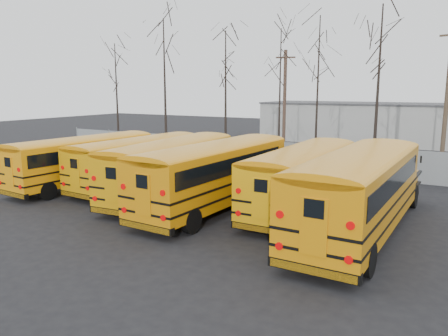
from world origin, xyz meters
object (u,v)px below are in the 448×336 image
Objects in this scene: bus_a at (86,156)px; bus_e at (304,173)px; bus_f at (361,185)px; utility_pole_left at (284,104)px; utility_pole_right at (447,97)px; bus_c at (174,163)px; bus_d at (218,169)px; bus_b at (140,158)px.

bus_e is at bearing 10.16° from bus_a.
bus_a is 15.89m from bus_f.
utility_pole_right is at bearing -7.55° from utility_pole_left.
bus_e is 1.10× the size of utility_pole_right.
utility_pole_left reaches higher than bus_c.
bus_d is (9.15, -0.46, 0.15)m from bus_a.
bus_a is 12.85m from bus_e.
utility_pole_right reaches higher than utility_pole_left.
bus_e is (3.64, 1.75, -0.10)m from bus_d.
bus_a is at bearing 179.87° from bus_d.
bus_f is at bearing -73.06° from utility_pole_right.
bus_b is 6.55m from bus_d.
bus_b is 0.91× the size of bus_d.
bus_e is at bearing -80.41° from utility_pole_left.
utility_pole_right is (11.56, 16.28, 3.26)m from bus_c.
bus_c is at bearing 169.26° from bus_d.
bus_e is (6.72, 1.01, -0.03)m from bus_c.
utility_pole_left is at bearing 71.54° from bus_a.
bus_c is at bearing -106.90° from utility_pole_left.
bus_d reaches higher than bus_a.
utility_pole_right is (8.47, 17.02, 3.19)m from bus_d.
bus_a is 0.96× the size of bus_c.
utility_pole_right is at bearing 66.27° from bus_d.
bus_e reaches higher than bus_b.
utility_pole_left is (0.19, 14.56, 2.59)m from bus_c.
bus_d is 4.04m from bus_e.
bus_b is at bearing 179.02° from bus_e.
utility_pole_right is at bearing 50.18° from bus_c.
bus_b is 0.87× the size of bus_f.
bus_a is at bearing 177.71° from bus_f.
bus_f is (12.98, -2.38, 0.26)m from bus_b.
bus_d reaches higher than bus_c.
bus_f is at bearing -36.91° from bus_e.
utility_pole_right is (14.75, 15.16, 3.37)m from bus_b.
bus_d is 0.96× the size of bus_f.
utility_pole_left is (-9.60, 15.83, 2.43)m from bus_f.
bus_f reaches higher than bus_b.
bus_e reaches higher than bus_a.
utility_pole_right is (1.76, 17.54, 3.10)m from bus_f.
bus_a is 24.41m from utility_pole_right.
bus_d is at bearing -154.72° from bus_e.
utility_pole_left reaches higher than bus_e.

